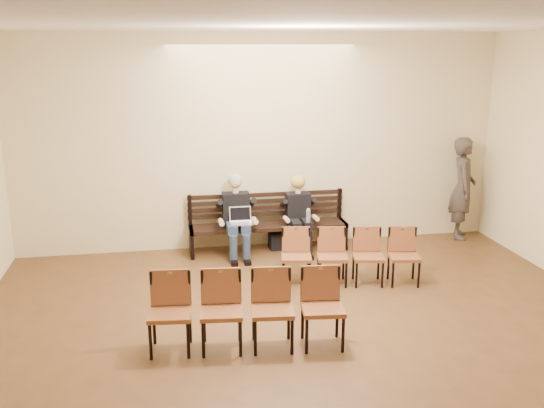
{
  "coord_description": "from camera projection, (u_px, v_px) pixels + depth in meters",
  "views": [
    {
      "loc": [
        -1.59,
        -4.7,
        3.33
      ],
      "look_at": [
        0.0,
        4.05,
        0.95
      ],
      "focal_mm": 40.0,
      "sensor_mm": 36.0,
      "label": 1
    }
  ],
  "objects": [
    {
      "name": "room_walls",
      "position": [
        334.0,
        130.0,
        5.69
      ],
      "size": [
        8.02,
        10.01,
        3.51
      ],
      "color": "beige",
      "rests_on": "ground"
    },
    {
      "name": "bench",
      "position": [
        268.0,
        237.0,
        9.97
      ],
      "size": [
        2.6,
        0.9,
        0.45
      ],
      "primitive_type": "cube",
      "color": "black",
      "rests_on": "ground"
    },
    {
      "name": "seated_man",
      "position": [
        237.0,
        217.0,
        9.65
      ],
      "size": [
        0.53,
        0.74,
        1.28
      ],
      "primitive_type": null,
      "color": "black",
      "rests_on": "ground"
    },
    {
      "name": "seated_woman",
      "position": [
        299.0,
        218.0,
        9.85
      ],
      "size": [
        0.48,
        0.67,
        1.12
      ],
      "primitive_type": null,
      "color": "black",
      "rests_on": "ground"
    },
    {
      "name": "laptop",
      "position": [
        241.0,
        224.0,
        9.48
      ],
      "size": [
        0.38,
        0.32,
        0.25
      ],
      "primitive_type": "cube",
      "rotation": [
        0.0,
        0.0,
        -0.15
      ],
      "color": "silver",
      "rests_on": "bench"
    },
    {
      "name": "water_bottle",
      "position": [
        308.0,
        223.0,
        9.61
      ],
      "size": [
        0.09,
        0.09,
        0.23
      ],
      "primitive_type": "cylinder",
      "rotation": [
        0.0,
        0.0,
        -0.26
      ],
      "color": "silver",
      "rests_on": "bench"
    },
    {
      "name": "bag",
      "position": [
        280.0,
        240.0,
        10.09
      ],
      "size": [
        0.39,
        0.28,
        0.27
      ],
      "primitive_type": "cube",
      "rotation": [
        0.0,
        0.0,
        0.07
      ],
      "color": "black",
      "rests_on": "ground"
    },
    {
      "name": "passerby",
      "position": [
        463.0,
        181.0,
        10.45
      ],
      "size": [
        0.74,
        0.88,
        2.04
      ],
      "primitive_type": "imported",
      "rotation": [
        0.0,
        0.0,
        1.17
      ],
      "color": "#3D3632",
      "rests_on": "ground"
    },
    {
      "name": "chair_row_front",
      "position": [
        350.0,
        257.0,
        8.55
      ],
      "size": [
        1.99,
        0.76,
        0.8
      ],
      "primitive_type": "cube",
      "rotation": [
        0.0,
        0.0,
        -0.17
      ],
      "color": "brown",
      "rests_on": "ground"
    },
    {
      "name": "chair_row_back",
      "position": [
        247.0,
        311.0,
        6.71
      ],
      "size": [
        2.2,
        0.7,
        0.89
      ],
      "primitive_type": "cube",
      "rotation": [
        0.0,
        0.0,
        -0.1
      ],
      "color": "brown",
      "rests_on": "ground"
    }
  ]
}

